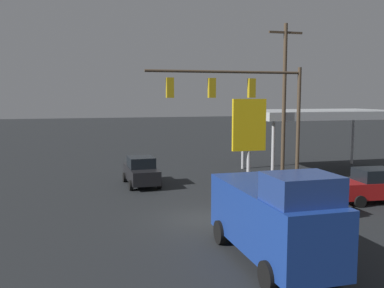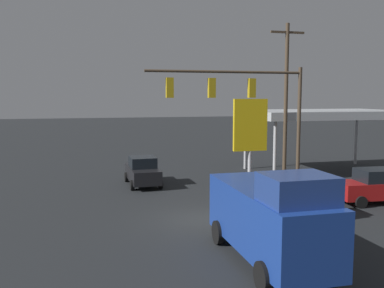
{
  "view_description": "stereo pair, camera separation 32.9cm",
  "coord_description": "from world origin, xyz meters",
  "px_view_note": "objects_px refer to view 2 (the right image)",
  "views": [
    {
      "loc": [
        5.76,
        19.47,
        5.99
      ],
      "look_at": [
        0.0,
        -2.0,
        3.48
      ],
      "focal_mm": 40.0,
      "sensor_mm": 36.0,
      "label": 1
    },
    {
      "loc": [
        5.44,
        19.55,
        5.99
      ],
      "look_at": [
        0.0,
        -2.0,
        3.48
      ],
      "focal_mm": 40.0,
      "sensor_mm": 36.0,
      "label": 2
    }
  ],
  "objects_px": {
    "sedan_far": "(376,186)",
    "delivery_truck": "(270,217)",
    "traffic_signal_assembly": "(246,103)",
    "price_sign": "(250,128)",
    "utility_pole": "(286,101)",
    "fire_hydrant": "(319,207)",
    "sedan_waiting": "(143,171)",
    "hatchback_crossing": "(301,200)"
  },
  "relations": [
    {
      "from": "sedan_far",
      "to": "fire_hydrant",
      "type": "xyz_separation_m",
      "value": [
        4.47,
        1.55,
        -0.51
      ]
    },
    {
      "from": "price_sign",
      "to": "fire_hydrant",
      "type": "height_order",
      "value": "price_sign"
    },
    {
      "from": "utility_pole",
      "to": "hatchback_crossing",
      "type": "distance_m",
      "value": 9.91
    },
    {
      "from": "sedan_far",
      "to": "sedan_waiting",
      "type": "relative_size",
      "value": 1.01
    },
    {
      "from": "sedan_far",
      "to": "delivery_truck",
      "type": "bearing_deg",
      "value": 39.33
    },
    {
      "from": "sedan_far",
      "to": "sedan_waiting",
      "type": "bearing_deg",
      "value": -29.46
    },
    {
      "from": "price_sign",
      "to": "delivery_truck",
      "type": "bearing_deg",
      "value": 71.65
    },
    {
      "from": "traffic_signal_assembly",
      "to": "price_sign",
      "type": "bearing_deg",
      "value": -115.19
    },
    {
      "from": "traffic_signal_assembly",
      "to": "fire_hydrant",
      "type": "xyz_separation_m",
      "value": [
        -3.09,
        2.26,
        -5.19
      ]
    },
    {
      "from": "fire_hydrant",
      "to": "sedan_far",
      "type": "bearing_deg",
      "value": -160.93
    },
    {
      "from": "delivery_truck",
      "to": "fire_hydrant",
      "type": "relative_size",
      "value": 7.75
    },
    {
      "from": "delivery_truck",
      "to": "sedan_far",
      "type": "bearing_deg",
      "value": 124.58
    },
    {
      "from": "traffic_signal_assembly",
      "to": "delivery_truck",
      "type": "xyz_separation_m",
      "value": [
        1.88,
        7.34,
        -3.94
      ]
    },
    {
      "from": "delivery_truck",
      "to": "fire_hydrant",
      "type": "bearing_deg",
      "value": 135.14
    },
    {
      "from": "traffic_signal_assembly",
      "to": "price_sign",
      "type": "distance_m",
      "value": 4.7
    },
    {
      "from": "traffic_signal_assembly",
      "to": "sedan_far",
      "type": "bearing_deg",
      "value": 174.6
    },
    {
      "from": "hatchback_crossing",
      "to": "fire_hydrant",
      "type": "bearing_deg",
      "value": -164.33
    },
    {
      "from": "fire_hydrant",
      "to": "utility_pole",
      "type": "bearing_deg",
      "value": -104.01
    },
    {
      "from": "traffic_signal_assembly",
      "to": "sedan_waiting",
      "type": "relative_size",
      "value": 1.9
    },
    {
      "from": "traffic_signal_assembly",
      "to": "sedan_far",
      "type": "relative_size",
      "value": 1.87
    },
    {
      "from": "price_sign",
      "to": "sedan_waiting",
      "type": "distance_m",
      "value": 7.79
    },
    {
      "from": "sedan_far",
      "to": "price_sign",
      "type": "bearing_deg",
      "value": -35.25
    },
    {
      "from": "delivery_truck",
      "to": "sedan_waiting",
      "type": "distance_m",
      "value": 14.92
    },
    {
      "from": "utility_pole",
      "to": "sedan_waiting",
      "type": "bearing_deg",
      "value": -10.85
    },
    {
      "from": "utility_pole",
      "to": "price_sign",
      "type": "relative_size",
      "value": 1.86
    },
    {
      "from": "utility_pole",
      "to": "delivery_truck",
      "type": "relative_size",
      "value": 1.58
    },
    {
      "from": "price_sign",
      "to": "sedan_far",
      "type": "distance_m",
      "value": 7.98
    },
    {
      "from": "sedan_far",
      "to": "hatchback_crossing",
      "type": "relative_size",
      "value": 1.18
    },
    {
      "from": "utility_pole",
      "to": "traffic_signal_assembly",
      "type": "bearing_deg",
      "value": 47.59
    },
    {
      "from": "price_sign",
      "to": "hatchback_crossing",
      "type": "xyz_separation_m",
      "value": [
        -0.05,
        6.61,
        -3.03
      ]
    },
    {
      "from": "traffic_signal_assembly",
      "to": "price_sign",
      "type": "xyz_separation_m",
      "value": [
        -1.87,
        -3.98,
        -1.65
      ]
    },
    {
      "from": "price_sign",
      "to": "sedan_far",
      "type": "relative_size",
      "value": 1.28
    },
    {
      "from": "price_sign",
      "to": "fire_hydrant",
      "type": "xyz_separation_m",
      "value": [
        -1.22,
        6.24,
        -3.54
      ]
    },
    {
      "from": "traffic_signal_assembly",
      "to": "utility_pole",
      "type": "xyz_separation_m",
      "value": [
        -5.03,
        -5.51,
        0.05
      ]
    },
    {
      "from": "sedan_far",
      "to": "fire_hydrant",
      "type": "bearing_deg",
      "value": 23.36
    },
    {
      "from": "delivery_truck",
      "to": "sedan_far",
      "type": "distance_m",
      "value": 11.56
    },
    {
      "from": "utility_pole",
      "to": "delivery_truck",
      "type": "distance_m",
      "value": 15.12
    },
    {
      "from": "traffic_signal_assembly",
      "to": "hatchback_crossing",
      "type": "distance_m",
      "value": 5.7
    },
    {
      "from": "sedan_far",
      "to": "utility_pole",
      "type": "bearing_deg",
      "value": -63.55
    },
    {
      "from": "price_sign",
      "to": "sedan_far",
      "type": "bearing_deg",
      "value": 140.46
    },
    {
      "from": "price_sign",
      "to": "hatchback_crossing",
      "type": "height_order",
      "value": "price_sign"
    },
    {
      "from": "price_sign",
      "to": "sedan_far",
      "type": "xyz_separation_m",
      "value": [
        -5.69,
        4.7,
        -3.03
      ]
    }
  ]
}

